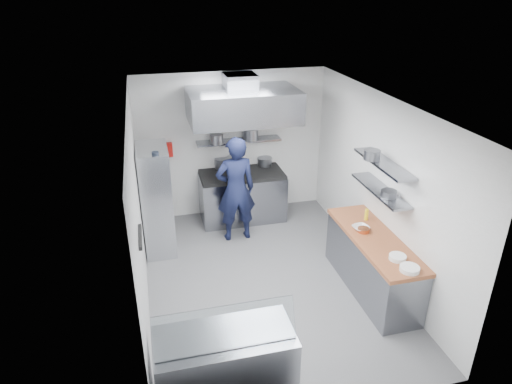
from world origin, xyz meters
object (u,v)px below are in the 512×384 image
object	(u,v)px
chef	(236,190)
wire_rack	(157,200)
gas_range	(242,197)
display_case	(225,366)

from	to	relation	value
chef	wire_rack	xyz separation A→B (m)	(-1.36, -0.01, -0.03)
gas_range	wire_rack	bearing A→B (deg)	-156.26
wire_rack	display_case	size ratio (longest dim) A/B	1.23
gas_range	wire_rack	world-z (taller)	wire_rack
chef	wire_rack	size ratio (longest dim) A/B	1.04
gas_range	wire_rack	xyz separation A→B (m)	(-1.63, -0.72, 0.48)
gas_range	display_case	distance (m)	4.25
chef	wire_rack	distance (m)	1.36
gas_range	chef	bearing A→B (deg)	-110.63
chef	wire_rack	bearing A→B (deg)	-2.37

